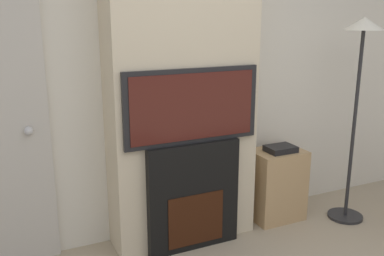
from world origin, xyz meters
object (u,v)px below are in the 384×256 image
(fireplace, at_px, (192,196))
(television, at_px, (192,106))
(floor_lamp, at_px, (360,70))
(media_stand, at_px, (276,184))

(fireplace, relative_size, television, 0.81)
(fireplace, bearing_deg, television, -90.00)
(fireplace, height_order, television, television)
(television, bearing_deg, floor_lamp, -5.76)
(fireplace, bearing_deg, floor_lamp, -5.84)
(floor_lamp, distance_m, media_stand, 1.17)
(floor_lamp, bearing_deg, fireplace, 174.16)
(fireplace, xyz_separation_m, media_stand, (0.86, 0.12, -0.10))
(fireplace, height_order, media_stand, fireplace)
(fireplace, relative_size, media_stand, 1.25)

